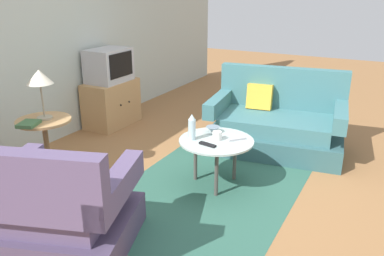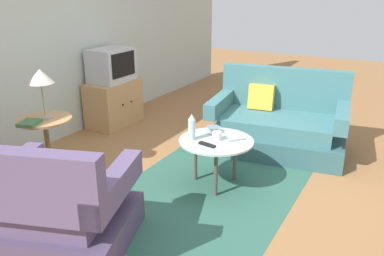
# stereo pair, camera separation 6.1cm
# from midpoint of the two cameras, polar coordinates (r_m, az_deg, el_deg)

# --- Properties ---
(ground_plane) EXTENTS (16.00, 16.00, 0.00)m
(ground_plane) POSITION_cam_midpoint_polar(r_m,az_deg,el_deg) (3.89, 2.36, -8.41)
(ground_plane) COLOR olive
(back_wall) EXTENTS (9.00, 0.12, 2.70)m
(back_wall) POSITION_cam_midpoint_polar(r_m,az_deg,el_deg) (4.91, -23.12, 12.62)
(back_wall) COLOR #B2BCB2
(back_wall) RESTS_ON ground
(area_rug) EXTENTS (2.59, 1.56, 0.00)m
(area_rug) POSITION_cam_midpoint_polar(r_m,az_deg,el_deg) (3.94, 2.94, -8.03)
(area_rug) COLOR #2D5B4C
(area_rug) RESTS_ON ground
(armchair) EXTENTS (1.13, 1.21, 0.90)m
(armchair) POSITION_cam_midpoint_polar(r_m,az_deg,el_deg) (3.08, -18.99, -11.37)
(armchair) COLOR #4B3E5C
(armchair) RESTS_ON ground
(couch) EXTENTS (1.09, 1.62, 0.92)m
(couch) POSITION_cam_midpoint_polar(r_m,az_deg,el_deg) (4.76, 11.68, 0.53)
(couch) COLOR #325C60
(couch) RESTS_ON ground
(coffee_table) EXTENTS (0.71, 0.71, 0.47)m
(coffee_table) POSITION_cam_midpoint_polar(r_m,az_deg,el_deg) (3.76, 3.04, -2.38)
(coffee_table) COLOR #B2C6C1
(coffee_table) RESTS_ON ground
(side_table) EXTENTS (0.51, 0.51, 0.65)m
(side_table) POSITION_cam_midpoint_polar(r_m,az_deg,el_deg) (4.07, -20.73, -1.23)
(side_table) COLOR tan
(side_table) RESTS_ON ground
(tv_stand) EXTENTS (0.76, 0.46, 0.62)m
(tv_stand) POSITION_cam_midpoint_polar(r_m,az_deg,el_deg) (5.57, -11.80, 3.49)
(tv_stand) COLOR tan
(tv_stand) RESTS_ON ground
(television) EXTENTS (0.58, 0.42, 0.44)m
(television) POSITION_cam_midpoint_polar(r_m,az_deg,el_deg) (5.45, -12.21, 8.82)
(television) COLOR #B7B7BC
(television) RESTS_ON tv_stand
(table_lamp) EXTENTS (0.24, 0.24, 0.47)m
(table_lamp) POSITION_cam_midpoint_polar(r_m,az_deg,el_deg) (3.92, -21.54, 6.56)
(table_lamp) COLOR #9E937A
(table_lamp) RESTS_ON side_table
(vase) EXTENTS (0.07, 0.07, 0.25)m
(vase) POSITION_cam_midpoint_polar(r_m,az_deg,el_deg) (3.70, -0.49, 0.10)
(vase) COLOR silver
(vase) RESTS_ON coffee_table
(mug) EXTENTS (0.13, 0.09, 0.08)m
(mug) POSITION_cam_midpoint_polar(r_m,az_deg,el_deg) (3.73, 3.18, -1.10)
(mug) COLOR white
(mug) RESTS_ON coffee_table
(bowl) EXTENTS (0.14, 0.14, 0.06)m
(bowl) POSITION_cam_midpoint_polar(r_m,az_deg,el_deg) (3.92, 2.59, -0.22)
(bowl) COLOR slate
(bowl) RESTS_ON coffee_table
(tv_remote_dark) EXTENTS (0.07, 0.17, 0.02)m
(tv_remote_dark) POSITION_cam_midpoint_polar(r_m,az_deg,el_deg) (3.60, 1.82, -2.40)
(tv_remote_dark) COLOR black
(tv_remote_dark) RESTS_ON coffee_table
(tv_remote_silver) EXTENTS (0.16, 0.15, 0.02)m
(tv_remote_silver) POSITION_cam_midpoint_polar(r_m,az_deg,el_deg) (3.74, 5.97, -1.60)
(tv_remote_silver) COLOR #B2B2B7
(tv_remote_silver) RESTS_ON coffee_table
(book) EXTENTS (0.24, 0.22, 0.03)m
(book) POSITION_cam_midpoint_polar(r_m,az_deg,el_deg) (3.87, -22.91, 0.55)
(book) COLOR #3D663D
(book) RESTS_ON side_table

